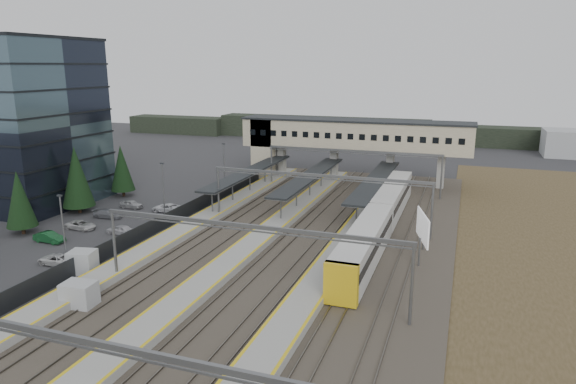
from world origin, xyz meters
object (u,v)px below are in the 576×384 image
at_px(footbridge, 338,137).
at_px(relay_cabin_far, 83,262).
at_px(billboard, 423,229).
at_px(relay_cabin_near, 79,295).
at_px(train, 380,219).
at_px(office_building, 5,122).

bearing_deg(footbridge, relay_cabin_far, -105.91).
distance_m(footbridge, billboard, 39.10).
relative_size(footbridge, billboard, 6.89).
height_order(relay_cabin_near, relay_cabin_far, relay_cabin_near).
bearing_deg(relay_cabin_near, train, 52.33).
xyz_separation_m(relay_cabin_far, billboard, (31.92, 15.03, 2.32)).
relative_size(relay_cabin_far, footbridge, 0.07).
relative_size(relay_cabin_near, billboard, 0.50).
bearing_deg(billboard, relay_cabin_near, -141.38).
bearing_deg(billboard, train, 131.64).
distance_m(relay_cabin_far, train, 33.90).
height_order(office_building, billboard, office_building).
bearing_deg(train, relay_cabin_far, -141.25).
bearing_deg(train, billboard, -48.36).
bearing_deg(train, office_building, -178.32).
distance_m(relay_cabin_near, billboard, 34.37).
bearing_deg(relay_cabin_far, train, 38.75).
distance_m(relay_cabin_near, footbridge, 57.06).
xyz_separation_m(train, billboard, (5.50, -6.18, 1.32)).
distance_m(relay_cabin_far, billboard, 35.36).
bearing_deg(train, footbridge, 113.45).
bearing_deg(relay_cabin_near, relay_cabin_far, 128.82).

